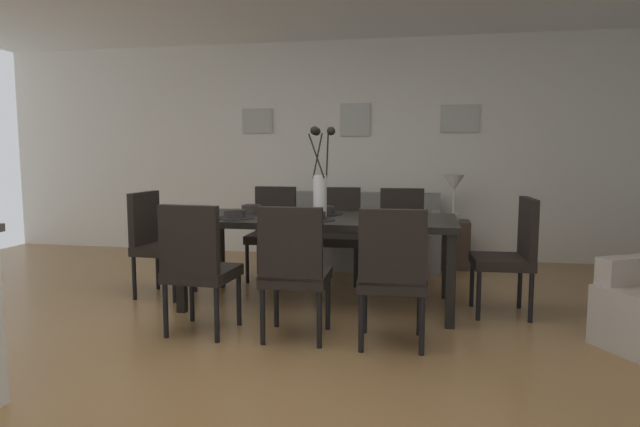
{
  "coord_description": "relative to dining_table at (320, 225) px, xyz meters",
  "views": [
    {
      "loc": [
        0.98,
        -3.39,
        1.27
      ],
      "look_at": [
        0.14,
        0.93,
        0.77
      ],
      "focal_mm": 30.62,
      "sensor_mm": 36.0,
      "label": 1
    }
  ],
  "objects": [
    {
      "name": "sofa",
      "position": [
        0.08,
        1.72,
        -0.39
      ],
      "size": [
        1.87,
        0.84,
        0.8
      ],
      "color": "gray",
      "rests_on": "ground"
    },
    {
      "name": "dining_chair_far_left",
      "position": [
        -0.0,
        -0.89,
        -0.16
      ],
      "size": [
        0.45,
        0.45,
        0.92
      ],
      "color": "black",
      "rests_on": "ground"
    },
    {
      "name": "dining_chair_mid_right",
      "position": [
        0.63,
        0.86,
        -0.16
      ],
      "size": [
        0.47,
        0.47,
        0.92
      ],
      "color": "black",
      "rests_on": "ground"
    },
    {
      "name": "dining_table",
      "position": [
        0.0,
        0.0,
        0.0
      ],
      "size": [
        2.2,
        0.95,
        0.74
      ],
      "color": "black",
      "rests_on": "ground"
    },
    {
      "name": "dining_chair_head_west",
      "position": [
        -1.48,
        0.03,
        -0.16
      ],
      "size": [
        0.46,
        0.46,
        0.92
      ],
      "color": "black",
      "rests_on": "ground"
    },
    {
      "name": "framed_picture_center",
      "position": [
        -0.0,
        2.2,
        0.98
      ],
      "size": [
        0.36,
        0.03,
        0.39
      ],
      "color": "#B2ADA3"
    },
    {
      "name": "framed_picture_right",
      "position": [
        1.22,
        2.2,
        0.98
      ],
      "size": [
        0.43,
        0.03,
        0.32
      ],
      "color": "#B2ADA3"
    },
    {
      "name": "bowl_far_left",
      "position": [
        -0.0,
        -0.21,
        0.11
      ],
      "size": [
        0.17,
        0.17,
        0.07
      ],
      "color": "#2D2826",
      "rests_on": "dining_table"
    },
    {
      "name": "bowl_near_left",
      "position": [
        -0.66,
        -0.21,
        0.11
      ],
      "size": [
        0.17,
        0.17,
        0.07
      ],
      "color": "#2D2826",
      "rests_on": "dining_table"
    },
    {
      "name": "placemat_far_left",
      "position": [
        -0.0,
        -0.21,
        0.07
      ],
      "size": [
        0.32,
        0.32,
        0.01
      ],
      "primitive_type": "cylinder",
      "color": "black",
      "rests_on": "dining_table"
    },
    {
      "name": "centerpiece_vase",
      "position": [
        0.0,
        0.0,
        0.35
      ],
      "size": [
        0.21,
        0.23,
        0.73
      ],
      "color": "white",
      "rests_on": "dining_table"
    },
    {
      "name": "dining_chair_far_right",
      "position": [
        0.01,
        0.9,
        -0.16
      ],
      "size": [
        0.47,
        0.47,
        0.92
      ],
      "color": "black",
      "rests_on": "ground"
    },
    {
      "name": "back_wall_panel",
      "position": [
        -0.13,
        2.27,
        0.63
      ],
      "size": [
        9.0,
        0.1,
        2.6
      ],
      "primitive_type": "cube",
      "color": "silver",
      "rests_on": "ground"
    },
    {
      "name": "bowl_far_right",
      "position": [
        -0.0,
        0.21,
        0.11
      ],
      "size": [
        0.17,
        0.17,
        0.07
      ],
      "color": "#2D2826",
      "rests_on": "dining_table"
    },
    {
      "name": "dining_chair_near_right",
      "position": [
        -0.66,
        0.89,
        -0.16
      ],
      "size": [
        0.45,
        0.45,
        0.92
      ],
      "color": "black",
      "rests_on": "ground"
    },
    {
      "name": "side_table",
      "position": [
        1.15,
        1.74,
        -0.41
      ],
      "size": [
        0.36,
        0.36,
        0.52
      ],
      "primitive_type": "cube",
      "color": "#3D2D23",
      "rests_on": "ground"
    },
    {
      "name": "placemat_far_right",
      "position": [
        -0.0,
        0.21,
        0.07
      ],
      "size": [
        0.32,
        0.32,
        0.01
      ],
      "primitive_type": "cylinder",
      "color": "black",
      "rests_on": "dining_table"
    },
    {
      "name": "dining_chair_near_left",
      "position": [
        -0.69,
        -0.9,
        -0.16
      ],
      "size": [
        0.46,
        0.46,
        0.92
      ],
      "color": "black",
      "rests_on": "ground"
    },
    {
      "name": "placemat_near_right",
      "position": [
        -0.66,
        0.21,
        0.07
      ],
      "size": [
        0.32,
        0.32,
        0.01
      ],
      "primitive_type": "cylinder",
      "color": "black",
      "rests_on": "dining_table"
    },
    {
      "name": "bowl_near_right",
      "position": [
        -0.66,
        0.21,
        0.11
      ],
      "size": [
        0.17,
        0.17,
        0.07
      ],
      "color": "#2D2826",
      "rests_on": "dining_table"
    },
    {
      "name": "ground_plane",
      "position": [
        -0.13,
        -0.98,
        -0.67
      ],
      "size": [
        9.0,
        9.0,
        0.0
      ],
      "primitive_type": "plane",
      "color": "olive"
    },
    {
      "name": "placemat_near_left",
      "position": [
        -0.66,
        -0.21,
        0.07
      ],
      "size": [
        0.32,
        0.32,
        0.01
      ],
      "primitive_type": "cylinder",
      "color": "black",
      "rests_on": "dining_table"
    },
    {
      "name": "framed_picture_left",
      "position": [
        -1.22,
        2.2,
        0.98
      ],
      "size": [
        0.38,
        0.03,
        0.3
      ],
      "color": "#B2ADA3"
    },
    {
      "name": "dining_chair_head_east",
      "position": [
        1.52,
        0.01,
        -0.16
      ],
      "size": [
        0.46,
        0.46,
        0.92
      ],
      "color": "black",
      "rests_on": "ground"
    },
    {
      "name": "dining_chair_mid_left",
      "position": [
        0.65,
        -0.9,
        -0.16
      ],
      "size": [
        0.46,
        0.46,
        0.92
      ],
      "color": "black",
      "rests_on": "ground"
    },
    {
      "name": "table_lamp",
      "position": [
        1.15,
        1.74,
        0.22
      ],
      "size": [
        0.22,
        0.22,
        0.51
      ],
      "color": "beige",
      "rests_on": "side_table"
    }
  ]
}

